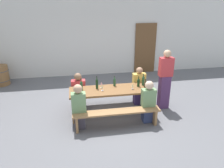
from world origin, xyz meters
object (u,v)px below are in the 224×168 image
(standing_host, at_px, (165,80))
(wine_barrel, at_px, (0,75))
(tasting_table, at_px, (112,92))
(bench_far, at_px, (108,93))
(wine_glass_2, at_px, (102,86))
(seated_guest_far_1, at_px, (139,87))
(wine_bottle_1, at_px, (114,82))
(wine_glass_1, at_px, (101,83))
(wine_bottle_3, at_px, (145,86))
(wine_bottle_5, at_px, (143,81))
(seated_guest_far_0, at_px, (79,92))
(wooden_door, at_px, (145,48))
(bench_near, at_px, (117,114))
(wine_glass_0, at_px, (133,85))
(seated_guest_near_0, at_px, (79,107))
(seated_guest_near_1, at_px, (148,102))
(wine_bottle_4, at_px, (97,84))
(wine_bottle_0, at_px, (81,86))
(wine_bottle_2, at_px, (138,83))

(standing_host, relative_size, wine_barrel, 2.34)
(tasting_table, bearing_deg, bench_far, 90.00)
(wine_glass_2, xyz_separation_m, seated_guest_far_1, (1.17, 0.57, -0.32))
(wine_bottle_1, bearing_deg, wine_glass_1, -169.92)
(wine_bottle_3, bearing_deg, wine_bottle_5, 80.98)
(seated_guest_far_0, bearing_deg, wooden_door, 135.40)
(bench_near, height_order, wine_glass_0, wine_glass_0)
(seated_guest_near_0, bearing_deg, wooden_door, -36.40)
(wine_glass_2, xyz_separation_m, standing_host, (1.82, 0.20, -0.02))
(seated_guest_far_0, bearing_deg, bench_far, 99.71)
(tasting_table, relative_size, seated_guest_near_1, 2.01)
(bench_near, distance_m, bench_far, 1.35)
(bench_far, xyz_separation_m, wine_bottle_3, (0.86, -0.88, 0.51))
(wine_glass_0, distance_m, standing_host, 1.04)
(wine_glass_0, bearing_deg, standing_host, 13.13)
(seated_guest_far_0, height_order, wine_barrel, seated_guest_far_0)
(bench_near, distance_m, wine_glass_2, 0.85)
(wine_glass_2, height_order, seated_guest_near_0, seated_guest_near_0)
(wine_glass_1, distance_m, wine_barrel, 4.46)
(wine_bottle_5, relative_size, wine_barrel, 0.45)
(tasting_table, relative_size, wine_bottle_4, 6.35)
(wine_bottle_5, bearing_deg, wine_glass_0, -148.35)
(bench_far, bearing_deg, seated_guest_near_1, -54.85)
(wine_bottle_0, height_order, standing_host, standing_host)
(wine_bottle_0, bearing_deg, wine_bottle_2, 0.05)
(wine_glass_2, height_order, standing_host, standing_host)
(bench_far, height_order, seated_guest_near_0, seated_guest_near_0)
(wine_bottle_2, relative_size, wine_glass_1, 1.71)
(bench_near, height_order, seated_guest_far_1, seated_guest_far_1)
(seated_guest_near_0, distance_m, seated_guest_far_1, 2.09)
(bench_far, height_order, wine_bottle_0, wine_bottle_0)
(tasting_table, bearing_deg, wine_glass_1, 148.29)
(wine_bottle_4, distance_m, wine_bottle_5, 1.30)
(wine_bottle_2, bearing_deg, standing_host, 5.46)
(wine_bottle_5, distance_m, wine_glass_1, 1.17)
(seated_guest_far_0, bearing_deg, seated_guest_near_1, 58.66)
(wine_bottle_4, xyz_separation_m, seated_guest_far_0, (-0.49, 0.40, -0.37))
(bench_near, bearing_deg, tasting_table, 90.00)
(bench_far, bearing_deg, wine_bottle_3, -45.68)
(wine_bottle_3, distance_m, wine_bottle_5, 0.35)
(wine_bottle_0, bearing_deg, seated_guest_far_1, 14.67)
(bench_far, xyz_separation_m, wine_bottle_4, (-0.39, -0.55, 0.52))
(tasting_table, xyz_separation_m, wine_glass_0, (0.54, -0.08, 0.18))
(bench_near, height_order, wine_glass_2, wine_glass_2)
(tasting_table, relative_size, seated_guest_near_0, 1.96)
(seated_guest_near_0, xyz_separation_m, standing_host, (2.46, 0.68, 0.29))
(wooden_door, height_order, seated_guest_far_1, wooden_door)
(bench_near, relative_size, wine_glass_1, 12.79)
(wine_glass_0, distance_m, seated_guest_near_1, 0.62)
(wine_glass_1, bearing_deg, wine_glass_2, -91.15)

